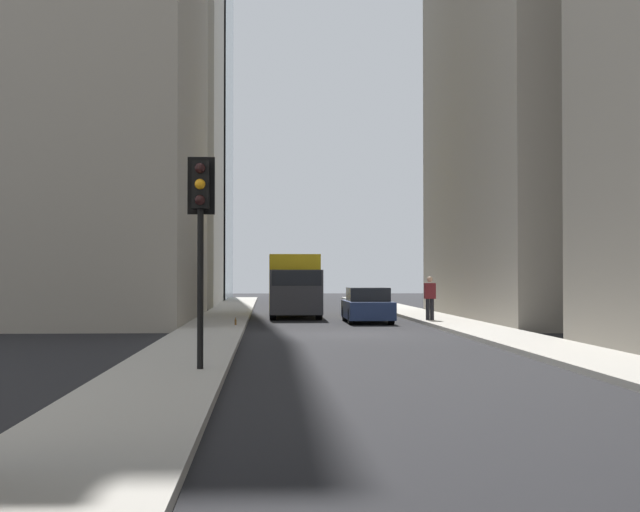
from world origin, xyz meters
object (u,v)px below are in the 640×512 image
Objects in this scene: delivery_truck at (294,285)px; sedan_navy at (367,306)px; traffic_light_foreground at (201,212)px; discarded_bottle at (236,322)px; pedestrian at (430,296)px.

delivery_truck is 1.50× the size of sedan_navy.
sedan_navy is 1.07× the size of traffic_light_foreground.
sedan_navy reaches higher than discarded_bottle.
sedan_navy is at bearing 73.25° from pedestrian.
delivery_truck is 23.93× the size of discarded_bottle.
traffic_light_foreground is 2.34× the size of pedestrian.
sedan_navy is at bearing -15.26° from traffic_light_foreground.
sedan_navy is 2.54m from pedestrian.
delivery_truck is 7.65m from pedestrian.
pedestrian is (18.68, -7.70, -2.02)m from traffic_light_foreground.
pedestrian is 6.37× the size of discarded_bottle.
discarded_bottle is at bearing 165.22° from delivery_truck.
traffic_light_foreground reaches higher than pedestrian.
traffic_light_foreground reaches higher than sedan_navy.
discarded_bottle is at bearing -0.55° from traffic_light_foreground.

